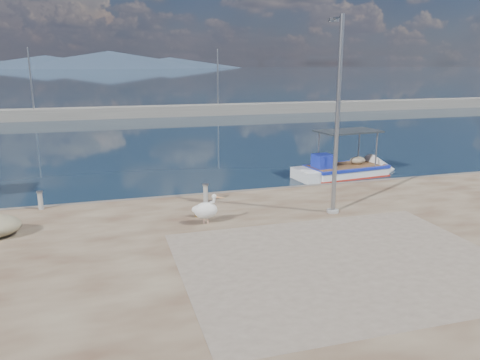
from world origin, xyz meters
name	(u,v)px	position (x,y,z in m)	size (l,w,h in m)	color
ground	(272,244)	(0.00, 0.00, 0.00)	(1400.00, 1400.00, 0.00)	#162635
quay	(369,334)	(0.00, -6.00, 0.25)	(44.00, 22.00, 0.50)	#4C2F21
quay_patch	(343,262)	(1.00, -3.00, 0.50)	(9.00, 7.00, 0.01)	gray
breakwater	(149,111)	(0.00, 40.00, 0.60)	(120.00, 2.20, 7.50)	gray
mountains	(105,61)	(4.39, 650.00, 9.51)	(370.00, 280.00, 22.00)	#28384C
boat_right	(345,172)	(7.14, 8.05, 0.22)	(6.15, 2.64, 2.87)	white
pelican	(206,210)	(-1.97, 1.21, 1.00)	(1.13, 0.73, 1.07)	tan
lamp_post	(337,124)	(2.81, 1.17, 3.80)	(0.44, 0.96, 7.00)	gray
bollard_near	(206,192)	(-1.43, 3.77, 0.91)	(0.25, 0.25, 0.76)	gray
bollard_far	(40,199)	(-7.63, 4.60, 0.89)	(0.24, 0.24, 0.72)	gray
potted_plant	(198,210)	(-2.08, 2.08, 0.73)	(0.42, 0.36, 0.46)	#33722D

